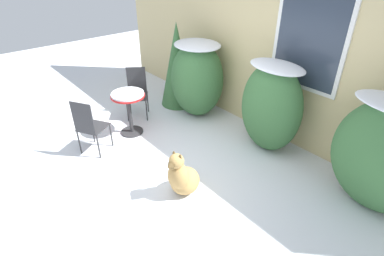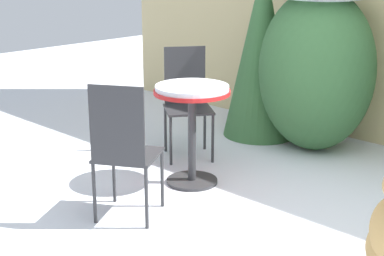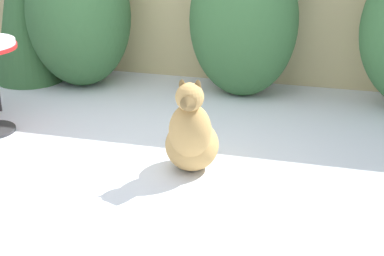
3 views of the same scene
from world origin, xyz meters
name	(u,v)px [view 3 (image 3 of 3)]	position (x,y,z in m)	size (l,w,h in m)	color
ground_plane	(123,161)	(0.00, 0.00, 0.00)	(16.00, 16.00, 0.00)	white
shrub_left	(78,11)	(-1.08, 1.64, 0.76)	(1.06, 0.94, 1.45)	#386638
shrub_middle	(243,17)	(0.57, 1.73, 0.77)	(1.04, 0.66, 1.47)	#386638
dog	(191,137)	(0.53, -0.02, 0.27)	(0.45, 0.61, 0.72)	tan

